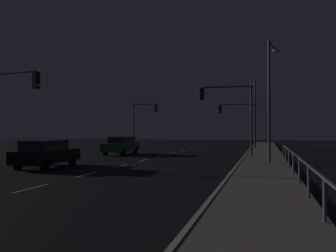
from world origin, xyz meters
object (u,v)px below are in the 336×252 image
Objects in this scene: traffic_light_overhead_east at (143,116)px; traffic_light_far_left at (239,115)px; traffic_light_near_left at (13,98)px; street_lamp_mid_block at (271,89)px; car at (46,153)px; car_oncoming at (121,145)px; street_lamp_median at (255,107)px; traffic_light_mid_right at (229,105)px.

traffic_light_far_left is at bearing 0.27° from traffic_light_overhead_east.
traffic_light_near_left is 0.75× the size of street_lamp_mid_block.
traffic_light_far_left reaches higher than car.
car_oncoming is 17.89m from street_lamp_median.
street_lamp_mid_block is (14.70, -16.97, 0.83)m from traffic_light_overhead_east.
street_lamp_mid_block is 0.96× the size of street_lamp_median.
street_lamp_mid_block is at bearing 22.45° from traffic_light_near_left.
traffic_light_overhead_east reaches higher than traffic_light_far_left.
street_lamp_median is (11.07, 13.47, 4.01)m from car_oncoming.
car_oncoming is 0.79× the size of traffic_light_overhead_east.
traffic_light_mid_right is at bearing 49.76° from car.
street_lamp_mid_block is (14.37, 5.94, 0.73)m from traffic_light_near_left.
street_lamp_mid_block is at bearing -85.61° from street_lamp_median.
traffic_light_mid_right reaches higher than traffic_light_near_left.
car_oncoming is 0.56× the size of street_lamp_median.
traffic_light_near_left is at bearing -135.22° from traffic_light_mid_right.
street_lamp_mid_block is (12.51, -5.29, 3.89)m from car_oncoming.
street_lamp_mid_block is at bearing -59.06° from traffic_light_mid_right.
street_lamp_median reaches higher than traffic_light_overhead_east.
traffic_light_overhead_east is at bearing 130.89° from street_lamp_mid_block.
street_lamp_median is at bearing 62.37° from traffic_light_near_left.
traffic_light_mid_right reaches higher than car.
traffic_light_mid_right is 1.00× the size of traffic_light_near_left.
car_oncoming is at bearing 91.00° from car.
car is 1.01× the size of car_oncoming.
car is 0.78× the size of traffic_light_mid_right.
car_oncoming is 9.97m from traffic_light_mid_right.
traffic_light_near_left is at bearing -157.55° from street_lamp_mid_block.
traffic_light_far_left is at bearing 51.65° from car_oncoming.
street_lamp_median is at bearing 44.19° from traffic_light_far_left.
street_lamp_median reaches higher than traffic_light_mid_right.
car is at bearing -130.24° from traffic_light_mid_right.
traffic_light_mid_right reaches higher than car_oncoming.
traffic_light_near_left is at bearing -89.18° from traffic_light_overhead_east.
street_lamp_median reaches higher than car_oncoming.
car and car_oncoming have the same top height.
traffic_light_mid_right is (9.19, 10.86, 3.36)m from car.
car_oncoming is 11.81m from traffic_light_near_left.
traffic_light_overhead_east is 0.71× the size of street_lamp_median.
traffic_light_far_left is at bearing 100.72° from street_lamp_mid_block.
street_lamp_median is (13.26, 1.79, 0.95)m from traffic_light_overhead_east.
traffic_light_overhead_east reaches higher than car.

